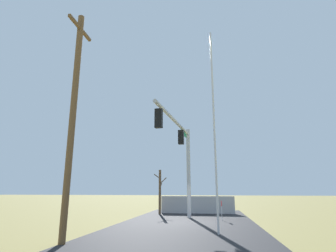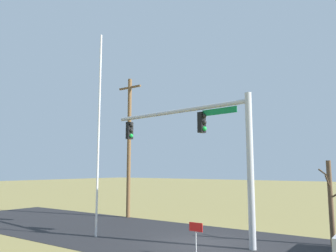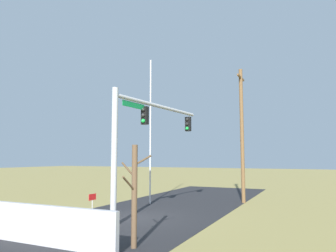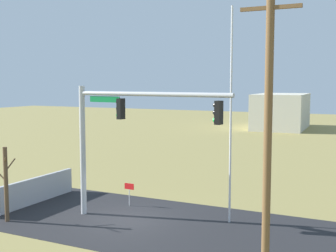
{
  "view_description": "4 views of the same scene",
  "coord_description": "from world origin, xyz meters",
  "px_view_note": "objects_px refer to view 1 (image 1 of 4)",
  "views": [
    {
      "loc": [
        -17.29,
        -1.54,
        1.94
      ],
      "look_at": [
        -2.25,
        0.9,
        5.6
      ],
      "focal_mm": 28.39,
      "sensor_mm": 36.0,
      "label": 1
    },
    {
      "loc": [
        7.49,
        -13.01,
        3.19
      ],
      "look_at": [
        -1.64,
        -0.05,
        5.25
      ],
      "focal_mm": 35.48,
      "sensor_mm": 36.0,
      "label": 2
    },
    {
      "loc": [
        14.43,
        8.51,
        3.09
      ],
      "look_at": [
        -1.73,
        0.96,
        4.91
      ],
      "focal_mm": 33.51,
      "sensor_mm": 36.0,
      "label": 3
    },
    {
      "loc": [
        -11.04,
        17.87,
        6.53
      ],
      "look_at": [
        -2.39,
        0.26,
        4.63
      ],
      "focal_mm": 47.8,
      "sensor_mm": 36.0,
      "label": 4
    }
  ],
  "objects_px": {
    "signal_mast": "(182,149)",
    "bare_tree": "(160,191)",
    "utility_pole": "(73,115)",
    "flagpole": "(214,125)",
    "open_sign": "(221,206)"
  },
  "relations": [
    {
      "from": "bare_tree",
      "to": "open_sign",
      "type": "xyz_separation_m",
      "value": [
        -3.81,
        -4.83,
        -0.93
      ]
    },
    {
      "from": "flagpole",
      "to": "open_sign",
      "type": "xyz_separation_m",
      "value": [
        5.68,
        -0.35,
        -4.08
      ]
    },
    {
      "from": "open_sign",
      "to": "flagpole",
      "type": "bearing_deg",
      "value": 176.5
    },
    {
      "from": "signal_mast",
      "to": "bare_tree",
      "type": "xyz_separation_m",
      "value": [
        4.77,
        2.37,
        -2.71
      ]
    },
    {
      "from": "signal_mast",
      "to": "utility_pole",
      "type": "height_order",
      "value": "utility_pole"
    },
    {
      "from": "bare_tree",
      "to": "flagpole",
      "type": "bearing_deg",
      "value": -154.7
    },
    {
      "from": "flagpole",
      "to": "utility_pole",
      "type": "bearing_deg",
      "value": 118.52
    },
    {
      "from": "flagpole",
      "to": "utility_pole",
      "type": "height_order",
      "value": "flagpole"
    },
    {
      "from": "signal_mast",
      "to": "bare_tree",
      "type": "height_order",
      "value": "signal_mast"
    },
    {
      "from": "signal_mast",
      "to": "flagpole",
      "type": "xyz_separation_m",
      "value": [
        -4.72,
        -2.12,
        0.44
      ]
    },
    {
      "from": "bare_tree",
      "to": "signal_mast",
      "type": "bearing_deg",
      "value": -153.61
    },
    {
      "from": "signal_mast",
      "to": "bare_tree",
      "type": "bearing_deg",
      "value": 26.39
    },
    {
      "from": "utility_pole",
      "to": "bare_tree",
      "type": "distance_m",
      "value": 12.99
    },
    {
      "from": "flagpole",
      "to": "utility_pole",
      "type": "xyz_separation_m",
      "value": [
        -3.08,
        5.67,
        -0.11
      ]
    },
    {
      "from": "signal_mast",
      "to": "utility_pole",
      "type": "xyz_separation_m",
      "value": [
        -7.8,
        3.55,
        0.34
      ]
    }
  ]
}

